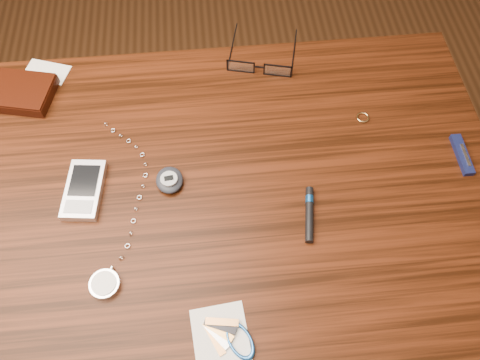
{
  "coord_description": "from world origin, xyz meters",
  "views": [
    {
      "loc": [
        -0.0,
        -0.38,
        1.47
      ],
      "look_at": [
        0.03,
        0.02,
        0.76
      ],
      "focal_mm": 35.0,
      "sensor_mm": 36.0,
      "label": 1
    }
  ],
  "objects": [
    {
      "name": "desk",
      "position": [
        0.0,
        0.0,
        0.65
      ],
      "size": [
        1.0,
        0.7,
        0.75
      ],
      "color": "#351408",
      "rests_on": "ground"
    },
    {
      "name": "gold_ring",
      "position": [
        0.28,
        0.14,
        0.75
      ],
      "size": [
        0.03,
        0.03,
        0.0
      ],
      "primitive_type": "torus",
      "rotation": [
        0.0,
        0.0,
        0.38
      ],
      "color": "tan",
      "rests_on": "desk"
    },
    {
      "name": "pedometer",
      "position": [
        -0.09,
        0.03,
        0.76
      ],
      "size": [
        0.05,
        0.06,
        0.02
      ],
      "color": "black",
      "rests_on": "desk"
    },
    {
      "name": "notepad_keys",
      "position": [
        -0.01,
        -0.24,
        0.75
      ],
      "size": [
        0.11,
        0.1,
        0.01
      ],
      "color": "white",
      "rests_on": "desk"
    },
    {
      "name": "eyeglasses",
      "position": [
        0.1,
        0.28,
        0.76
      ],
      "size": [
        0.16,
        0.16,
        0.03
      ],
      "color": "black",
      "rests_on": "desk"
    },
    {
      "name": "black_blue_pen",
      "position": [
        0.14,
        -0.05,
        0.76
      ],
      "size": [
        0.03,
        0.1,
        0.01
      ],
      "color": "black",
      "rests_on": "desk"
    },
    {
      "name": "pocket_knife",
      "position": [
        0.44,
        0.04,
        0.76
      ],
      "size": [
        0.02,
        0.08,
        0.01
      ],
      "color": "#0F1439",
      "rests_on": "desk"
    },
    {
      "name": "pocket_watch",
      "position": [
        -0.19,
        -0.13,
        0.76
      ],
      "size": [
        0.09,
        0.34,
        0.01
      ],
      "color": "silver",
      "rests_on": "desk"
    },
    {
      "name": "wallet_and_card",
      "position": [
        -0.37,
        0.26,
        0.76
      ],
      "size": [
        0.15,
        0.16,
        0.02
      ],
      "color": "black",
      "rests_on": "desk"
    },
    {
      "name": "ground",
      "position": [
        0.0,
        0.0,
        0.0
      ],
      "size": [
        3.8,
        3.8,
        0.0
      ],
      "primitive_type": "plane",
      "color": "#472814",
      "rests_on": "ground"
    },
    {
      "name": "pda_phone",
      "position": [
        -0.24,
        0.03,
        0.76
      ],
      "size": [
        0.07,
        0.12,
        0.02
      ],
      "color": "silver",
      "rests_on": "desk"
    }
  ]
}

